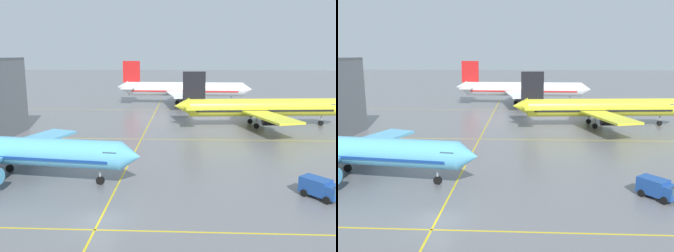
# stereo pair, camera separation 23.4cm
# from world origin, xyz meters

# --- Properties ---
(ground_plane) EXTENTS (600.00, 600.00, 0.00)m
(ground_plane) POSITION_xyz_m (0.00, 0.00, 0.00)
(ground_plane) COLOR slate
(airliner_front_gate) EXTENTS (33.73, 28.87, 10.49)m
(airliner_front_gate) POSITION_xyz_m (-14.05, 10.82, 3.58)
(airliner_front_gate) COLOR #5BB7E5
(airliner_front_gate) RESTS_ON ground
(airliner_second_row) EXTENTS (37.23, 31.99, 11.57)m
(airliner_second_row) POSITION_xyz_m (23.86, 45.64, 3.95)
(airliner_second_row) COLOR yellow
(airliner_second_row) RESTS_ON ground
(airliner_third_row) EXTENTS (41.41, 35.76, 12.89)m
(airliner_third_row) POSITION_xyz_m (7.15, 80.04, 4.40)
(airliner_third_row) COLOR white
(airliner_third_row) RESTS_ON ground
(taxiway_markings) EXTENTS (115.53, 113.93, 0.01)m
(taxiway_markings) POSITION_xyz_m (0.00, 32.52, 0.00)
(taxiway_markings) COLOR yellow
(taxiway_markings) RESTS_ON ground
(service_truck_catering) EXTENTS (4.06, 4.32, 2.10)m
(service_truck_catering) POSITION_xyz_m (22.45, 6.29, 1.18)
(service_truck_catering) COLOR #1E4793
(service_truck_catering) RESTS_ON ground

